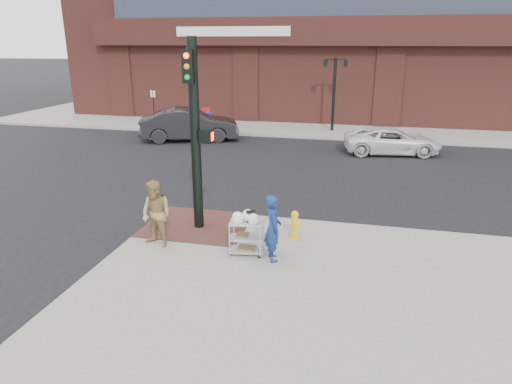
% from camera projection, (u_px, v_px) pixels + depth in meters
% --- Properties ---
extents(ground, '(220.00, 220.00, 0.00)m').
position_uv_depth(ground, '(207.00, 245.00, 11.82)').
color(ground, black).
rests_on(ground, ground).
extents(sidewalk_far, '(65.00, 36.00, 0.15)m').
position_uv_depth(sidewalk_far, '(471.00, 102.00, 38.62)').
color(sidewalk_far, gray).
rests_on(sidewalk_far, ground).
extents(brick_curb_ramp, '(2.80, 2.40, 0.01)m').
position_uv_depth(brick_curb_ramp, '(197.00, 225.00, 12.74)').
color(brick_curb_ramp, '#522C26').
rests_on(brick_curb_ramp, sidewalk_near).
extents(lamp_post, '(1.32, 0.22, 4.00)m').
position_uv_depth(lamp_post, '(334.00, 86.00, 25.33)').
color(lamp_post, black).
rests_on(lamp_post, sidewalk_far).
extents(parking_sign, '(0.05, 0.05, 2.20)m').
position_uv_depth(parking_sign, '(154.00, 107.00, 27.13)').
color(parking_sign, black).
rests_on(parking_sign, sidewalk_far).
extents(traffic_signal_pole, '(0.61, 0.51, 5.00)m').
position_uv_depth(traffic_signal_pole, '(196.00, 131.00, 11.74)').
color(traffic_signal_pole, black).
rests_on(traffic_signal_pole, sidewalk_near).
extents(woman_blue, '(0.58, 0.69, 1.60)m').
position_uv_depth(woman_blue, '(273.00, 228.00, 10.48)').
color(woman_blue, navy).
rests_on(woman_blue, sidewalk_near).
extents(pedestrian_tan, '(0.98, 0.86, 1.69)m').
position_uv_depth(pedestrian_tan, '(156.00, 214.00, 11.20)').
color(pedestrian_tan, '#9C7D49').
rests_on(pedestrian_tan, sidewalk_near).
extents(sedan_dark, '(5.40, 3.36, 1.68)m').
position_uv_depth(sedan_dark, '(190.00, 125.00, 23.93)').
color(sedan_dark, black).
rests_on(sedan_dark, ground).
extents(minivan_white, '(4.64, 2.68, 1.22)m').
position_uv_depth(minivan_white, '(392.00, 141.00, 21.20)').
color(minivan_white, white).
rests_on(minivan_white, ground).
extents(utility_cart, '(0.86, 0.58, 1.10)m').
position_uv_depth(utility_cart, '(247.00, 235.00, 10.86)').
color(utility_cart, '#A7A6AC').
rests_on(utility_cart, sidewalk_near).
extents(fire_hydrant, '(0.36, 0.25, 0.77)m').
position_uv_depth(fire_hydrant, '(295.00, 224.00, 11.74)').
color(fire_hydrant, yellow).
rests_on(fire_hydrant, sidewalk_near).
extents(newsbox_red, '(0.60, 0.58, 1.11)m').
position_uv_depth(newsbox_red, '(206.00, 117.00, 27.08)').
color(newsbox_red, '#B4141C').
rests_on(newsbox_red, sidewalk_far).
extents(newsbox_yellow, '(0.42, 0.39, 0.96)m').
position_uv_depth(newsbox_yellow, '(191.00, 119.00, 26.95)').
color(newsbox_yellow, yellow).
rests_on(newsbox_yellow, sidewalk_far).
extents(newsbox_blue, '(0.47, 0.44, 0.95)m').
position_uv_depth(newsbox_blue, '(208.00, 121.00, 26.32)').
color(newsbox_blue, '#1A33A9').
rests_on(newsbox_blue, sidewalk_far).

